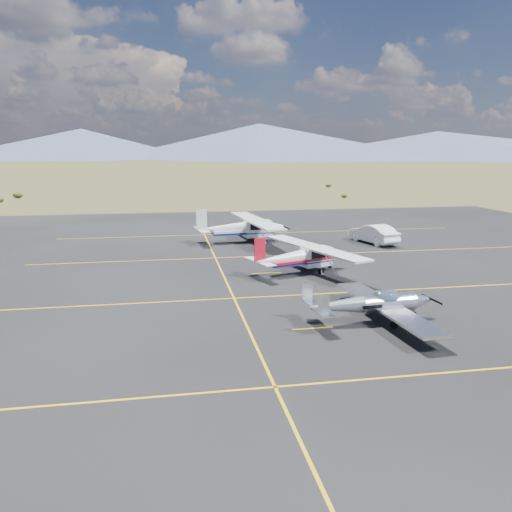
{
  "coord_description": "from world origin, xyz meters",
  "views": [
    {
      "loc": [
        -9.52,
        -24.96,
        8.24
      ],
      "look_at": [
        -4.06,
        5.78,
        1.6
      ],
      "focal_mm": 35.0,
      "sensor_mm": 36.0,
      "label": 1
    }
  ],
  "objects_px": {
    "aircraft_plain": "(243,227)",
    "sedan": "(374,234)",
    "aircraft_low_wing": "(374,304)",
    "aircraft_cessna": "(301,256)"
  },
  "relations": [
    {
      "from": "aircraft_plain",
      "to": "sedan",
      "type": "distance_m",
      "value": 11.85
    },
    {
      "from": "sedan",
      "to": "aircraft_low_wing",
      "type": "bearing_deg",
      "value": 51.91
    },
    {
      "from": "aircraft_low_wing",
      "to": "aircraft_cessna",
      "type": "xyz_separation_m",
      "value": [
        -0.91,
        10.26,
        0.27
      ]
    },
    {
      "from": "aircraft_low_wing",
      "to": "aircraft_cessna",
      "type": "height_order",
      "value": "aircraft_cessna"
    },
    {
      "from": "aircraft_cessna",
      "to": "aircraft_plain",
      "type": "relative_size",
      "value": 0.85
    },
    {
      "from": "sedan",
      "to": "aircraft_plain",
      "type": "bearing_deg",
      "value": -27.71
    },
    {
      "from": "aircraft_low_wing",
      "to": "sedan",
      "type": "relative_size",
      "value": 1.69
    },
    {
      "from": "aircraft_low_wing",
      "to": "aircraft_plain",
      "type": "distance_m",
      "value": 22.71
    },
    {
      "from": "aircraft_plain",
      "to": "sedan",
      "type": "relative_size",
      "value": 2.35
    },
    {
      "from": "aircraft_low_wing",
      "to": "aircraft_plain",
      "type": "height_order",
      "value": "aircraft_plain"
    }
  ]
}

